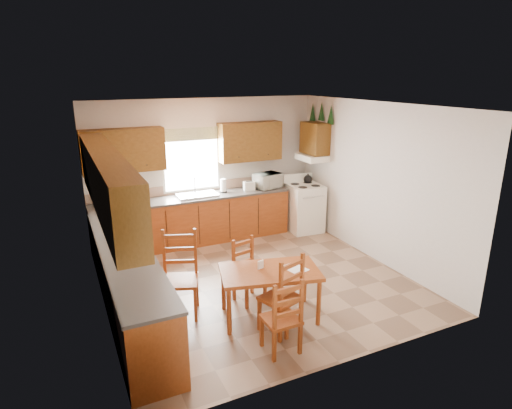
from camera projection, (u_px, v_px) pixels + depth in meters
name	position (u px, v px, depth m)	size (l,w,h in m)	color
floor	(256.00, 280.00, 6.76)	(4.50, 4.50, 0.00)	#82644B
ceiling	(255.00, 106.00, 5.96)	(4.50, 4.50, 0.00)	brown
wall_left	(96.00, 219.00, 5.44)	(4.50, 4.50, 0.00)	beige
wall_right	(375.00, 183.00, 7.28)	(4.50, 4.50, 0.00)	beige
wall_back	(206.00, 169.00, 8.31)	(4.50, 4.50, 0.00)	beige
wall_front	(348.00, 253.00, 4.42)	(4.50, 4.50, 0.00)	beige
lower_cab_back	(194.00, 221.00, 8.16)	(3.75, 0.60, 0.88)	brown
lower_cab_left	(128.00, 284.00, 5.70)	(0.60, 3.60, 0.88)	brown
counter_back	(193.00, 197.00, 8.03)	(3.75, 0.63, 0.04)	#423C38
counter_left	(125.00, 252.00, 5.57)	(0.63, 3.60, 0.04)	#423C38
backsplash	(189.00, 188.00, 8.24)	(3.75, 0.01, 0.18)	#8D6D59
upper_cab_back_left	(123.00, 150.00, 7.38)	(1.41, 0.33, 0.75)	brown
upper_cab_back_right	(250.00, 141.00, 8.37)	(1.25, 0.33, 0.75)	brown
upper_cab_left	(107.00, 182.00, 5.23)	(0.33, 3.60, 0.75)	brown
upper_cab_stove	(315.00, 138.00, 8.48)	(0.33, 0.62, 0.62)	brown
range_hood	(312.00, 157.00, 8.57)	(0.44, 0.62, 0.12)	white
window_frame	(191.00, 161.00, 8.10)	(1.13, 0.02, 1.18)	white
window_pane	(191.00, 161.00, 8.09)	(1.05, 0.01, 1.10)	white
window_valance	(191.00, 134.00, 7.93)	(1.19, 0.01, 0.24)	#536C39
sink_basin	(197.00, 195.00, 8.04)	(0.75, 0.45, 0.04)	silver
pine_decal_a	(331.00, 115.00, 8.11)	(0.22, 0.22, 0.36)	#143917
pine_decal_b	(322.00, 111.00, 8.38)	(0.22, 0.22, 0.36)	#143917
pine_decal_c	(313.00, 112.00, 8.66)	(0.22, 0.22, 0.36)	#143917
stove	(305.00, 208.00, 8.79)	(0.64, 0.66, 0.95)	white
coffeemaker	(107.00, 197.00, 7.30)	(0.21, 0.26, 0.36)	white
paper_towel	(223.00, 186.00, 8.26)	(0.11, 0.11, 0.26)	white
toaster	(249.00, 186.00, 8.43)	(0.21, 0.14, 0.17)	white
microwave	(268.00, 181.00, 8.58)	(0.49, 0.35, 0.29)	white
dining_table	(270.00, 294.00, 5.65)	(1.28, 0.73, 0.68)	brown
chair_near_left	(281.00, 314.00, 4.92)	(0.40, 0.38, 0.95)	brown
chair_near_right	(280.00, 293.00, 5.30)	(0.44, 0.42, 1.05)	brown
chair_far_left	(179.00, 276.00, 5.64)	(0.48, 0.46, 1.14)	brown
chair_far_right	(249.00, 272.00, 6.02)	(0.38, 0.36, 0.91)	brown
table_paper	(295.00, 268.00, 5.60)	(0.23, 0.31, 0.00)	white
table_card	(261.00, 265.00, 5.57)	(0.09, 0.02, 0.12)	white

